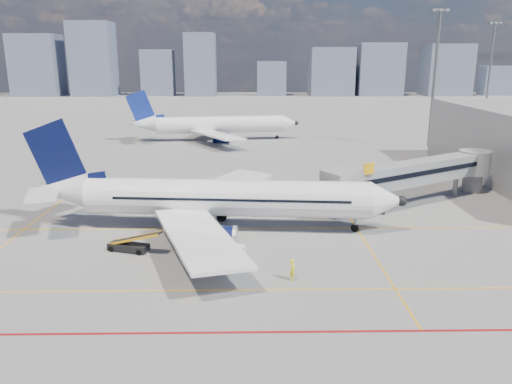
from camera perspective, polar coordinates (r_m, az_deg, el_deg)
The scene contains 12 objects.
ground at distance 43.87m, azimuth -4.66°, elevation -7.65°, with size 420.00×420.00×0.00m, color gray.
apron_markings at distance 40.34m, azimuth -5.84°, elevation -9.79°, with size 90.00×35.12×0.01m.
jet_bridge at distance 62.29m, azimuth 18.44°, elevation 2.12°, with size 23.55×15.78×6.30m.
floodlight_mast_ne at distance 101.66m, azimuth 19.75°, elevation 12.42°, with size 3.20×0.61×25.45m.
floodlight_mast_far at distance 144.43m, azimuth 25.16°, elevation 12.46°, with size 3.20×0.61×25.45m.
distant_skyline at distance 230.48m, azimuth -2.58°, elevation 13.93°, with size 262.05×15.90×31.93m.
main_aircraft at distance 50.45m, azimuth -5.12°, elevation -0.70°, with size 38.19×33.24×11.15m.
second_aircraft at distance 105.38m, azimuth -4.88°, elevation 7.64°, with size 35.56×30.90×10.61m.
baggage_tug at distance 41.04m, azimuth -3.65°, elevation -8.28°, with size 2.22×1.70×1.38m.
cargo_dolly at distance 42.23m, azimuth -3.49°, elevation -7.09°, with size 3.61×2.57×1.81m.
belt_loader at distance 46.63m, azimuth -14.23°, elevation -5.93°, with size 5.32×2.73×2.15m.
ramp_worker at distance 39.60m, azimuth 4.21°, elevation -8.84°, with size 0.65×0.43×1.78m, color #FCFF1A.
Camera 1 is at (2.86, -40.34, 16.99)m, focal length 35.00 mm.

